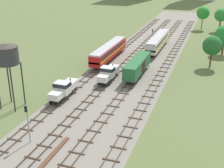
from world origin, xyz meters
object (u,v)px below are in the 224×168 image
at_px(signal_post_nearest, 27,120).
at_px(diesel_railcar_centre_left_far, 158,41).
at_px(shunter_loco_left_near, 108,73).
at_px(shunter_loco_far_left_nearest, 63,88).
at_px(water_tower, 7,55).
at_px(signal_post_near, 152,35).
at_px(freight_boxcar_centre_left_mid, 137,65).
at_px(diesel_railcar_far_left_midfar, 109,50).

bearing_deg(signal_post_nearest, diesel_railcar_centre_left_far, 82.22).
relative_size(shunter_loco_left_near, diesel_railcar_centre_left_far, 0.41).
distance_m(shunter_loco_far_left_nearest, diesel_railcar_centre_left_far, 40.28).
bearing_deg(water_tower, signal_post_near, 73.82).
distance_m(diesel_railcar_centre_left_far, water_tower, 48.70).
bearing_deg(diesel_railcar_centre_left_far, shunter_loco_far_left_nearest, -104.19).
xyz_separation_m(freight_boxcar_centre_left_mid, signal_post_near, (-2.47, 26.65, 0.82)).
relative_size(diesel_railcar_centre_left_far, signal_post_nearest, 3.50).
bearing_deg(shunter_loco_far_left_nearest, signal_post_nearest, -80.73).
height_order(water_tower, signal_post_near, water_tower).
bearing_deg(shunter_loco_left_near, diesel_railcar_centre_left_far, 80.07).
distance_m(diesel_railcar_far_left_midfar, signal_post_near, 19.36).
relative_size(freight_boxcar_centre_left_mid, diesel_railcar_centre_left_far, 0.68).
xyz_separation_m(shunter_loco_far_left_nearest, signal_post_near, (7.40, 42.82, 1.26)).
xyz_separation_m(shunter_loco_left_near, diesel_railcar_centre_left_far, (4.94, 28.20, 0.59)).
bearing_deg(signal_post_nearest, water_tower, 136.10).
distance_m(diesel_railcar_centre_left_far, signal_post_nearest, 54.67).
bearing_deg(signal_post_nearest, shunter_loco_far_left_nearest, 99.27).
distance_m(freight_boxcar_centre_left_mid, water_tower, 28.79).
xyz_separation_m(shunter_loco_left_near, signal_post_nearest, (-2.47, -25.96, 1.68)).
bearing_deg(shunter_loco_far_left_nearest, freight_boxcar_centre_left_mid, 58.59).
bearing_deg(freight_boxcar_centre_left_mid, signal_post_near, 95.31).
relative_size(shunter_loco_left_near, signal_post_nearest, 1.45).
bearing_deg(shunter_loco_left_near, freight_boxcar_centre_left_mid, 47.18).
relative_size(signal_post_nearest, signal_post_near, 1.14).
distance_m(shunter_loco_left_near, diesel_railcar_far_left_midfar, 14.96).
height_order(signal_post_nearest, signal_post_near, signal_post_nearest).
xyz_separation_m(diesel_railcar_far_left_midfar, diesel_railcar_centre_left_far, (9.87, 14.09, 0.00)).
distance_m(shunter_loco_left_near, diesel_railcar_centre_left_far, 28.63).
relative_size(freight_boxcar_centre_left_mid, diesel_railcar_far_left_midfar, 0.68).
xyz_separation_m(shunter_loco_left_near, water_tower, (-11.75, -17.02, 7.54)).
relative_size(water_tower, signal_post_near, 2.24).
height_order(diesel_railcar_centre_left_far, water_tower, water_tower).
bearing_deg(signal_post_near, signal_post_nearest, -94.87).
height_order(water_tower, signal_post_nearest, water_tower).
distance_m(shunter_loco_far_left_nearest, shunter_loco_left_near, 11.91).
bearing_deg(diesel_railcar_far_left_midfar, freight_boxcar_centre_left_mid, -41.61).
relative_size(shunter_loco_far_left_nearest, diesel_railcar_centre_left_far, 0.41).
distance_m(freight_boxcar_centre_left_mid, diesel_railcar_far_left_midfar, 13.21).
distance_m(diesel_railcar_centre_left_far, signal_post_near, 4.56).
distance_m(water_tower, signal_post_near, 51.41).
bearing_deg(shunter_loco_left_near, water_tower, -124.62).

